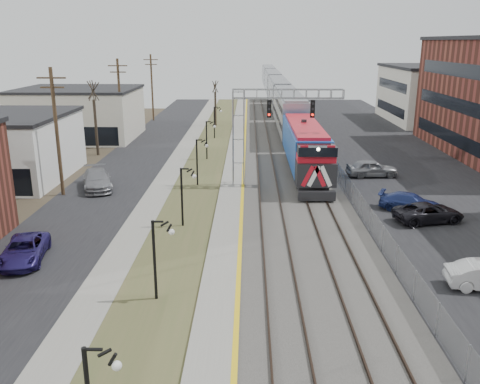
{
  "coord_description": "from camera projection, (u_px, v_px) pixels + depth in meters",
  "views": [
    {
      "loc": [
        0.37,
        -13.68,
        11.82
      ],
      "look_at": [
        -0.18,
        17.35,
        2.6
      ],
      "focal_mm": 38.0,
      "sensor_mm": 36.0,
      "label": 1
    }
  ],
  "objects": [
    {
      "name": "parking_lot",
      "position": [
        408.0,
        167.0,
        49.75
      ],
      "size": [
        16.0,
        120.0,
        0.04
      ],
      "primitive_type": "cube",
      "color": "black",
      "rests_on": "ground"
    },
    {
      "name": "lampposts",
      "position": [
        182.0,
        196.0,
        33.51
      ],
      "size": [
        0.14,
        62.14,
        4.0
      ],
      "color": "black",
      "rests_on": "ground"
    },
    {
      "name": "track_near",
      "position": [
        265.0,
        164.0,
        49.92
      ],
      "size": [
        1.58,
        120.0,
        0.15
      ],
      "color": "#2D2119",
      "rests_on": "ballast_bed"
    },
    {
      "name": "car_lot_d",
      "position": [
        410.0,
        203.0,
        36.62
      ],
      "size": [
        4.77,
        3.48,
        1.28
      ],
      "primitive_type": "imported",
      "rotation": [
        0.0,
        0.0,
        1.14
      ],
      "color": "navy",
      "rests_on": "ground"
    },
    {
      "name": "car_street_a",
      "position": [
        24.0,
        251.0,
        28.25
      ],
      "size": [
        2.92,
        4.94,
        1.29
      ],
      "primitive_type": "imported",
      "rotation": [
        0.0,
        0.0,
        0.18
      ],
      "color": "navy",
      "rests_on": "ground"
    },
    {
      "name": "car_lot_e",
      "position": [
        372.0,
        169.0,
        45.91
      ],
      "size": [
        4.68,
        2.17,
        1.55
      ],
      "primitive_type": "imported",
      "rotation": [
        0.0,
        0.0,
        1.65
      ],
      "color": "gray",
      "rests_on": "ground"
    },
    {
      "name": "platform_edge",
      "position": [
        244.0,
        164.0,
        49.96
      ],
      "size": [
        0.24,
        120.0,
        0.01
      ],
      "primitive_type": "cube",
      "color": "gold",
      "rests_on": "platform"
    },
    {
      "name": "utility_poles",
      "position": [
        57.0,
        133.0,
        39.27
      ],
      "size": [
        0.28,
        80.28,
        10.0
      ],
      "color": "#4C3823",
      "rests_on": "ground"
    },
    {
      "name": "signal_gantry",
      "position": [
        259.0,
        120.0,
        41.7
      ],
      "size": [
        9.0,
        1.07,
        8.15
      ],
      "color": "gray",
      "rests_on": "ground"
    },
    {
      "name": "car_lot_c",
      "position": [
        428.0,
        213.0,
        34.38
      ],
      "size": [
        5.09,
        3.17,
        1.31
      ],
      "primitive_type": "imported",
      "rotation": [
        0.0,
        0.0,
        1.79
      ],
      "color": "black",
      "rests_on": "ground"
    },
    {
      "name": "sidewalk",
      "position": [
        174.0,
        166.0,
        50.14
      ],
      "size": [
        2.0,
        120.0,
        0.08
      ],
      "primitive_type": "cube",
      "color": "gray",
      "rests_on": "ground"
    },
    {
      "name": "fence",
      "position": [
        329.0,
        159.0,
        49.66
      ],
      "size": [
        0.04,
        120.0,
        1.6
      ],
      "primitive_type": "cube",
      "color": "gray",
      "rests_on": "ground"
    },
    {
      "name": "platform",
      "position": [
        235.0,
        165.0,
        50.01
      ],
      "size": [
        2.0,
        120.0,
        0.24
      ],
      "primitive_type": "cube",
      "color": "gray",
      "rests_on": "ground"
    },
    {
      "name": "car_street_b",
      "position": [
        97.0,
        180.0,
        42.13
      ],
      "size": [
        3.85,
        5.82,
        1.57
      ],
      "primitive_type": "imported",
      "rotation": [
        0.0,
        0.0,
        0.33
      ],
      "color": "gray",
      "rests_on": "ground"
    },
    {
      "name": "grass_median",
      "position": [
        205.0,
        166.0,
        50.09
      ],
      "size": [
        4.0,
        120.0,
        0.06
      ],
      "primitive_type": "cube",
      "color": "#454D29",
      "rests_on": "ground"
    },
    {
      "name": "ballast_bed",
      "position": [
        286.0,
        166.0,
        49.93
      ],
      "size": [
        8.0,
        120.0,
        0.2
      ],
      "primitive_type": "cube",
      "color": "#595651",
      "rests_on": "ground"
    },
    {
      "name": "bare_trees",
      "position": [
        125.0,
        132.0,
        53.23
      ],
      "size": [
        12.3,
        42.3,
        5.95
      ],
      "color": "#382D23",
      "rests_on": "ground"
    },
    {
      "name": "track_far",
      "position": [
        301.0,
        164.0,
        49.86
      ],
      "size": [
        1.58,
        120.0,
        0.15
      ],
      "color": "#2D2119",
      "rests_on": "ballast_bed"
    },
    {
      "name": "train",
      "position": [
        278.0,
        93.0,
        91.06
      ],
      "size": [
        3.0,
        108.65,
        5.33
      ],
      "color": "#1448A4",
      "rests_on": "ground"
    },
    {
      "name": "street_west",
      "position": [
        129.0,
        166.0,
        50.22
      ],
      "size": [
        7.0,
        120.0,
        0.04
      ],
      "primitive_type": "cube",
      "color": "black",
      "rests_on": "ground"
    }
  ]
}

